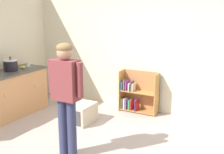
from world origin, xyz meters
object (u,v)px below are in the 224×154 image
(white_cup, at_px, (28,65))
(refrigerator, at_px, (215,88))
(pet_carrier, at_px, (81,113))
(banana_bunch, at_px, (23,67))
(bookshelf, at_px, (137,94))
(standing_person, at_px, (66,90))
(crock_pot, at_px, (10,65))
(ketchup_bottle, at_px, (11,64))

(white_cup, bearing_deg, refrigerator, 2.38)
(pet_carrier, height_order, banana_bunch, banana_bunch)
(refrigerator, bearing_deg, white_cup, -177.62)
(bookshelf, xyz_separation_m, standing_person, (-0.12, -2.23, 0.66))
(bookshelf, bearing_deg, banana_bunch, -153.88)
(crock_pot, height_order, white_cup, crock_pot)
(crock_pot, bearing_deg, white_cup, 87.52)
(standing_person, relative_size, pet_carrier, 3.03)
(ketchup_bottle, bearing_deg, crock_pot, -43.74)
(ketchup_bottle, bearing_deg, bookshelf, 26.73)
(refrigerator, height_order, ketchup_bottle, refrigerator)
(refrigerator, relative_size, pet_carrier, 3.22)
(refrigerator, distance_m, pet_carrier, 2.44)
(ketchup_bottle, distance_m, white_cup, 0.36)
(bookshelf, distance_m, ketchup_bottle, 2.67)
(bookshelf, relative_size, pet_carrier, 1.54)
(crock_pot, bearing_deg, pet_carrier, 10.46)
(standing_person, bearing_deg, ketchup_bottle, 154.22)
(bookshelf, bearing_deg, white_cup, -157.94)
(refrigerator, relative_size, white_cup, 18.74)
(pet_carrier, xyz_separation_m, white_cup, (-1.45, 0.19, 0.77))
(white_cup, bearing_deg, ketchup_bottle, -121.55)
(banana_bunch, distance_m, white_cup, 0.17)
(ketchup_bottle, bearing_deg, white_cup, 58.45)
(standing_person, height_order, pet_carrier, standing_person)
(pet_carrier, distance_m, ketchup_bottle, 1.84)
(crock_pot, relative_size, ketchup_bottle, 1.14)
(bookshelf, height_order, banana_bunch, banana_bunch)
(standing_person, bearing_deg, crock_pot, 156.05)
(standing_person, distance_m, banana_bunch, 2.32)
(refrigerator, xyz_separation_m, white_cup, (-3.76, -0.16, 0.06))
(pet_carrier, relative_size, crock_pot, 1.98)
(pet_carrier, bearing_deg, bookshelf, 57.16)
(bookshelf, relative_size, banana_bunch, 5.37)
(refrigerator, height_order, banana_bunch, refrigerator)
(bookshelf, bearing_deg, pet_carrier, -122.84)
(refrigerator, distance_m, banana_bunch, 3.75)
(standing_person, xyz_separation_m, banana_bunch, (-1.99, 1.19, -0.09))
(bookshelf, relative_size, standing_person, 0.51)
(banana_bunch, bearing_deg, pet_carrier, -0.78)
(bookshelf, relative_size, white_cup, 8.95)
(standing_person, bearing_deg, white_cup, 145.83)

